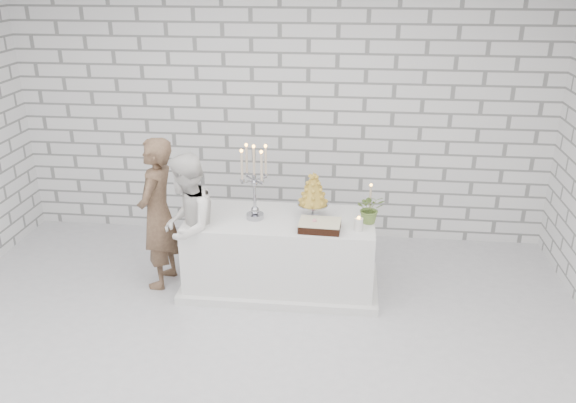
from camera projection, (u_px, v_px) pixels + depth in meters
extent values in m
cube|color=silver|center=(244.00, 361.00, 4.85)|extent=(6.00, 5.00, 0.01)
cube|color=white|center=(280.00, 110.00, 6.58)|extent=(6.00, 0.01, 3.00)
cube|color=white|center=(280.00, 253.00, 5.81)|extent=(1.80, 0.80, 0.75)
imported|color=brown|center=(158.00, 214.00, 5.74)|extent=(0.42, 0.59, 1.52)
imported|color=white|center=(188.00, 227.00, 5.57)|extent=(0.55, 0.70, 1.43)
cube|color=black|center=(320.00, 226.00, 5.41)|extent=(0.39, 0.29, 0.08)
cylinder|color=white|center=(358.00, 224.00, 5.39)|extent=(0.08, 0.08, 0.12)
cylinder|color=beige|center=(370.00, 202.00, 5.63)|extent=(0.06, 0.06, 0.32)
imported|color=#36672B|center=(370.00, 208.00, 5.52)|extent=(0.28, 0.25, 0.29)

